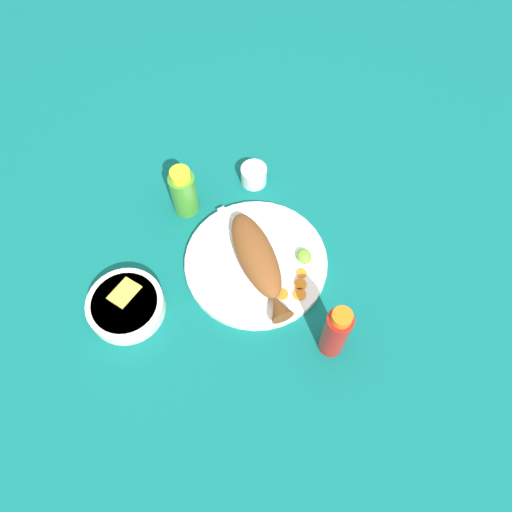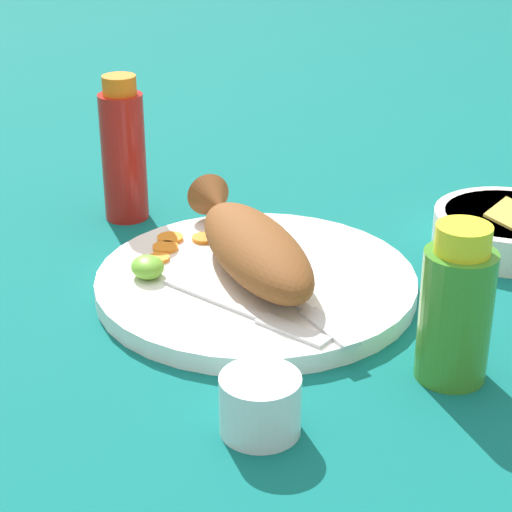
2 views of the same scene
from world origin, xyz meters
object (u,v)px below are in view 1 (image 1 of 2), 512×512
at_px(fried_fish, 258,260).
at_px(hot_sauce_bottle_red, 336,332).
at_px(fork_far, 257,228).
at_px(hot_sauce_bottle_green, 184,192).
at_px(guacamole_bowl, 126,305).
at_px(main_plate, 256,262).
at_px(salt_cup, 254,176).
at_px(fork_near, 237,234).

xyz_separation_m(fried_fish, hot_sauce_bottle_red, (-0.21, -0.08, 0.03)).
distance_m(fork_far, hot_sauce_bottle_green, 0.18).
bearing_deg(guacamole_bowl, hot_sauce_bottle_green, -43.08).
height_order(main_plate, salt_cup, salt_cup).
bearing_deg(guacamole_bowl, fork_near, -72.82).
bearing_deg(fork_far, main_plate, 127.03).
xyz_separation_m(hot_sauce_bottle_red, hot_sauce_bottle_green, (0.42, 0.18, -0.02)).
relative_size(hot_sauce_bottle_red, guacamole_bowl, 1.05).
height_order(fork_near, salt_cup, salt_cup).
bearing_deg(hot_sauce_bottle_green, fried_fish, -154.67).
distance_m(hot_sauce_bottle_red, guacamole_bowl, 0.43).
height_order(salt_cup, guacamole_bowl, guacamole_bowl).
xyz_separation_m(hot_sauce_bottle_red, salt_cup, (0.44, 0.00, -0.06)).
relative_size(hot_sauce_bottle_red, salt_cup, 2.68).
distance_m(main_plate, salt_cup, 0.23).
xyz_separation_m(hot_sauce_bottle_red, guacamole_bowl, (0.22, 0.36, -0.06)).
bearing_deg(fork_far, salt_cup, -48.47).
height_order(fork_far, guacamole_bowl, guacamole_bowl).
height_order(fried_fish, salt_cup, fried_fish).
bearing_deg(hot_sauce_bottle_red, guacamole_bowl, 59.00).
xyz_separation_m(fork_far, salt_cup, (0.14, -0.04, 0.00)).
distance_m(fork_near, guacamole_bowl, 0.28).
relative_size(main_plate, hot_sauce_bottle_red, 1.88).
xyz_separation_m(fried_fish, fork_far, (0.09, -0.03, -0.02)).
bearing_deg(fork_far, hot_sauce_bottle_green, 16.42).
relative_size(fork_far, guacamole_bowl, 1.05).
bearing_deg(guacamole_bowl, hot_sauce_bottle_red, -121.00).
height_order(main_plate, hot_sauce_bottle_red, hot_sauce_bottle_red).
xyz_separation_m(fork_far, guacamole_bowl, (-0.08, 0.32, 0.00)).
relative_size(fried_fish, fork_far, 1.58).
height_order(fork_near, guacamole_bowl, guacamole_bowl).
bearing_deg(salt_cup, hot_sauce_bottle_red, -179.73).
height_order(main_plate, guacamole_bowl, guacamole_bowl).
distance_m(hot_sauce_bottle_red, salt_cup, 0.44).
xyz_separation_m(main_plate, fork_near, (0.08, 0.02, 0.01)).
relative_size(fork_far, hot_sauce_bottle_green, 1.23).
xyz_separation_m(fried_fish, hot_sauce_bottle_green, (0.21, 0.10, 0.02)).
bearing_deg(main_plate, guacamole_bowl, 91.37).
height_order(fried_fish, guacamole_bowl, fried_fish).
relative_size(fried_fish, guacamole_bowl, 1.66).
height_order(main_plate, fork_far, fork_far).
bearing_deg(fork_far, guacamole_bowl, 73.61).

